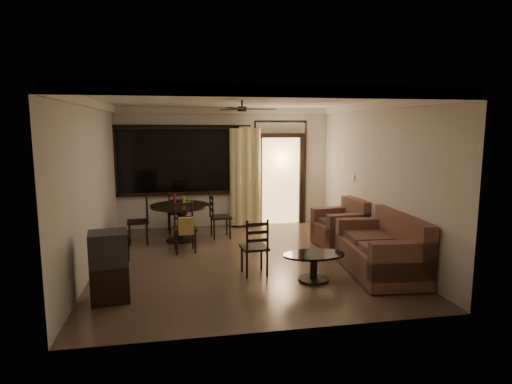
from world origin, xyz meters
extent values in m
plane|color=#7F6651|center=(0.00, 0.00, 0.00)|extent=(5.50, 5.50, 0.00)
plane|color=beige|center=(0.00, 2.75, 1.40)|extent=(5.00, 0.00, 5.00)
plane|color=beige|center=(0.00, -2.75, 1.40)|extent=(5.00, 0.00, 5.00)
plane|color=beige|center=(-2.50, 0.00, 1.40)|extent=(0.00, 5.50, 5.50)
plane|color=beige|center=(2.50, 0.00, 1.40)|extent=(0.00, 5.50, 5.50)
plane|color=white|center=(0.00, 0.00, 2.80)|extent=(5.50, 5.50, 0.00)
cube|color=black|center=(-1.10, 2.72, 1.57)|extent=(2.70, 0.04, 1.45)
cylinder|color=black|center=(-1.00, 2.63, 2.38)|extent=(3.20, 0.03, 0.03)
cube|color=#FFC684|center=(1.35, 2.71, 1.05)|extent=(0.91, 0.03, 2.08)
cube|color=white|center=(2.48, 1.05, 1.30)|extent=(0.02, 0.18, 0.12)
cylinder|color=black|center=(0.00, 0.00, 2.74)|extent=(0.03, 0.03, 0.12)
cylinder|color=black|center=(0.00, 0.00, 2.65)|extent=(0.16, 0.16, 0.08)
cylinder|color=black|center=(-1.08, 1.53, 0.74)|extent=(1.21, 1.21, 0.04)
cylinder|color=black|center=(-1.08, 1.53, 0.37)|extent=(0.12, 0.12, 0.71)
cylinder|color=black|center=(-1.08, 1.53, 0.02)|extent=(0.61, 0.61, 0.03)
cylinder|color=maroon|center=(-1.18, 1.57, 0.87)|extent=(0.06, 0.06, 0.22)
cylinder|color=#ADA012|center=(-0.99, 1.49, 0.85)|extent=(0.06, 0.06, 0.18)
cube|color=#247A31|center=(-0.87, 1.67, 0.78)|extent=(0.14, 0.10, 0.05)
cube|color=black|center=(-1.93, 1.45, 0.45)|extent=(0.46, 0.46, 0.04)
cube|color=black|center=(-0.23, 1.61, 0.45)|extent=(0.46, 0.46, 0.04)
cube|color=black|center=(-1.00, 0.68, 0.45)|extent=(0.46, 0.46, 0.04)
cube|color=#AD864A|center=(-0.98, 0.45, 0.55)|extent=(0.29, 0.11, 0.32)
cube|color=black|center=(-1.15, 2.30, 0.45)|extent=(0.46, 0.46, 0.04)
cube|color=black|center=(-2.05, -1.47, 0.25)|extent=(0.56, 0.53, 0.51)
cube|color=black|center=(-2.05, -1.47, 0.73)|extent=(0.56, 0.53, 0.45)
cube|color=black|center=(-1.80, -1.43, 0.73)|extent=(0.08, 0.36, 0.31)
cube|color=#40271D|center=(2.05, -1.14, 0.24)|extent=(1.08, 1.85, 0.44)
cube|color=#40271D|center=(2.41, -1.17, 0.61)|extent=(0.36, 1.79, 0.72)
cube|color=#40271D|center=(1.99, -1.93, 0.47)|extent=(0.96, 0.27, 0.56)
cube|color=#40271D|center=(2.11, -0.36, 0.47)|extent=(0.96, 0.27, 0.56)
cube|color=#40271D|center=(1.99, -1.14, 0.50)|extent=(0.79, 1.60, 0.13)
cube|color=#40271D|center=(2.05, 0.56, 0.23)|extent=(0.99, 0.99, 0.43)
cube|color=#40271D|center=(2.39, 0.59, 0.58)|extent=(0.31, 0.92, 0.69)
cube|color=#40271D|center=(2.09, 0.20, 0.45)|extent=(0.92, 0.29, 0.53)
cube|color=#40271D|center=(2.01, 0.91, 0.45)|extent=(0.92, 0.29, 0.53)
cube|color=#40271D|center=(2.00, 0.55, 0.48)|extent=(0.71, 0.75, 0.13)
ellipsoid|color=navy|center=(2.00, 0.55, 0.59)|extent=(0.38, 0.32, 0.11)
ellipsoid|color=black|center=(0.92, -1.23, 0.41)|extent=(0.97, 0.58, 0.03)
cylinder|color=black|center=(0.92, -1.23, 0.20)|extent=(0.11, 0.11, 0.39)
cylinder|color=black|center=(0.92, -1.23, 0.02)|extent=(0.47, 0.47, 0.03)
cube|color=black|center=(0.07, -0.77, 0.44)|extent=(0.44, 0.44, 0.04)
camera|label=1|loc=(-1.10, -7.30, 2.35)|focal=30.00mm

